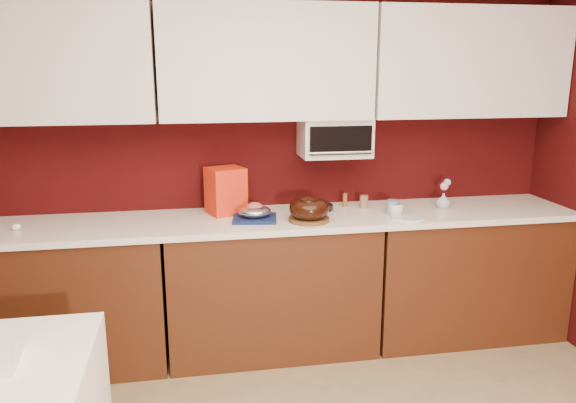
% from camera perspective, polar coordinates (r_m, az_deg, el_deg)
% --- Properties ---
extents(wall_back, '(4.00, 0.02, 2.50)m').
position_cam_1_polar(wall_back, '(3.78, -2.50, 4.78)').
color(wall_back, '#360707').
rests_on(wall_back, floor).
extents(base_cabinet_left, '(1.31, 0.58, 0.86)m').
position_cam_1_polar(base_cabinet_left, '(3.76, -22.53, -9.32)').
color(base_cabinet_left, '#46210E').
rests_on(base_cabinet_left, floor).
extents(base_cabinet_center, '(1.31, 0.58, 0.86)m').
position_cam_1_polar(base_cabinet_center, '(3.70, -1.72, -8.61)').
color(base_cabinet_center, '#46210E').
rests_on(base_cabinet_center, floor).
extents(base_cabinet_right, '(1.31, 0.58, 0.86)m').
position_cam_1_polar(base_cabinet_right, '(4.10, 17.20, -7.00)').
color(base_cabinet_right, '#46210E').
rests_on(base_cabinet_right, floor).
extents(countertop, '(4.00, 0.62, 0.04)m').
position_cam_1_polar(countertop, '(3.55, -1.78, -1.88)').
color(countertop, white).
rests_on(countertop, base_cabinet_center).
extents(upper_cabinet_left, '(1.31, 0.33, 0.70)m').
position_cam_1_polar(upper_cabinet_left, '(3.63, -24.12, 12.79)').
color(upper_cabinet_left, white).
rests_on(upper_cabinet_left, wall_back).
extents(upper_cabinet_center, '(1.31, 0.33, 0.70)m').
position_cam_1_polar(upper_cabinet_center, '(3.57, -2.24, 13.93)').
color(upper_cabinet_center, white).
rests_on(upper_cabinet_center, wall_back).
extents(upper_cabinet_right, '(1.31, 0.33, 0.70)m').
position_cam_1_polar(upper_cabinet_right, '(3.98, 17.70, 13.29)').
color(upper_cabinet_right, white).
rests_on(upper_cabinet_right, wall_back).
extents(toaster_oven, '(0.45, 0.30, 0.25)m').
position_cam_1_polar(toaster_oven, '(3.71, 4.74, 6.53)').
color(toaster_oven, white).
rests_on(toaster_oven, upper_cabinet_center).
extents(toaster_oven_door, '(0.40, 0.02, 0.18)m').
position_cam_1_polar(toaster_oven_door, '(3.55, 5.39, 6.21)').
color(toaster_oven_door, black).
rests_on(toaster_oven_door, toaster_oven).
extents(toaster_oven_handle, '(0.42, 0.02, 0.02)m').
position_cam_1_polar(toaster_oven_handle, '(3.55, 5.43, 4.97)').
color(toaster_oven_handle, silver).
rests_on(toaster_oven_handle, toaster_oven).
extents(cake_base, '(0.31, 0.31, 0.02)m').
position_cam_1_polar(cake_base, '(3.45, 2.14, -1.82)').
color(cake_base, brown).
rests_on(cake_base, countertop).
extents(bundt_cake, '(0.30, 0.30, 0.10)m').
position_cam_1_polar(bundt_cake, '(3.43, 2.15, -0.72)').
color(bundt_cake, black).
rests_on(bundt_cake, cake_base).
extents(navy_towel, '(0.30, 0.26, 0.02)m').
position_cam_1_polar(navy_towel, '(3.48, -3.39, -1.73)').
color(navy_towel, '#14214B').
rests_on(navy_towel, countertop).
extents(foil_ham_nest, '(0.23, 0.21, 0.08)m').
position_cam_1_polar(foil_ham_nest, '(3.47, -3.40, -1.02)').
color(foil_ham_nest, silver).
rests_on(foil_ham_nest, navy_towel).
extents(roasted_ham, '(0.11, 0.09, 0.07)m').
position_cam_1_polar(roasted_ham, '(3.46, -3.41, -0.61)').
color(roasted_ham, '#BD5A56').
rests_on(roasted_ham, foil_ham_nest).
extents(pandoro_box, '(0.28, 0.26, 0.30)m').
position_cam_1_polar(pandoro_box, '(3.62, -6.35, 1.10)').
color(pandoro_box, red).
rests_on(pandoro_box, countertop).
extents(dark_pan, '(0.25, 0.25, 0.03)m').
position_cam_1_polar(dark_pan, '(3.73, 3.09, -0.57)').
color(dark_pan, black).
rests_on(dark_pan, countertop).
extents(coffee_mug, '(0.11, 0.11, 0.09)m').
position_cam_1_polar(coffee_mug, '(3.65, 10.89, -0.66)').
color(coffee_mug, silver).
rests_on(coffee_mug, countertop).
extents(blue_jar, '(0.10, 0.10, 0.09)m').
position_cam_1_polar(blue_jar, '(3.66, 10.59, -0.58)').
color(blue_jar, navy).
rests_on(blue_jar, countertop).
extents(flower_vase, '(0.09, 0.09, 0.11)m').
position_cam_1_polar(flower_vase, '(3.90, 15.50, 0.19)').
color(flower_vase, '#ABB3C2').
rests_on(flower_vase, countertop).
extents(flower_pink, '(0.05, 0.05, 0.05)m').
position_cam_1_polar(flower_pink, '(3.88, 15.59, 1.50)').
color(flower_pink, pink).
rests_on(flower_pink, flower_vase).
extents(flower_blue, '(0.05, 0.05, 0.05)m').
position_cam_1_polar(flower_blue, '(3.91, 15.88, 1.89)').
color(flower_blue, '#8BB6DE').
rests_on(flower_blue, flower_vase).
extents(china_plate, '(0.24, 0.24, 0.01)m').
position_cam_1_polar(china_plate, '(3.60, 12.05, -1.57)').
color(china_plate, white).
rests_on(china_plate, countertop).
extents(amber_bottle, '(0.03, 0.03, 0.09)m').
position_cam_1_polar(amber_bottle, '(3.82, 5.80, 0.16)').
color(amber_bottle, brown).
rests_on(amber_bottle, countertop).
extents(paper_cup, '(0.07, 0.07, 0.08)m').
position_cam_1_polar(paper_cup, '(3.80, 7.71, -0.01)').
color(paper_cup, brown).
rests_on(paper_cup, countertop).
extents(egg_right, '(0.06, 0.05, 0.04)m').
position_cam_1_polar(egg_right, '(3.62, -25.86, -2.34)').
color(egg_right, white).
rests_on(egg_right, countertop).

